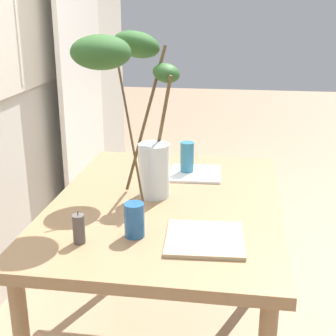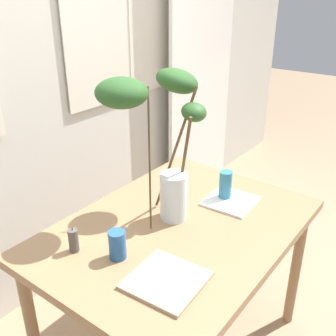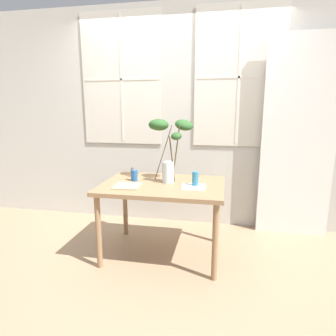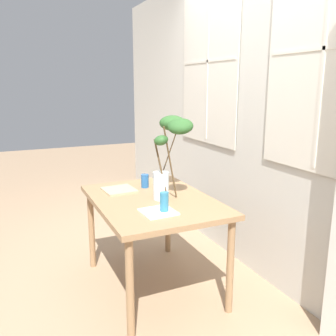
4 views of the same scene
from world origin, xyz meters
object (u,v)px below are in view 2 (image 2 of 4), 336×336
(dining_table, at_px, (178,241))
(vase_with_branches, at_px, (157,125))
(drinking_glass_blue_right, at_px, (225,185))
(plate_square_right, at_px, (230,201))
(pillar_candle, at_px, (74,240))
(drinking_glass_blue_left, at_px, (117,245))
(plate_square_left, at_px, (166,280))

(dining_table, xyz_separation_m, vase_with_branches, (0.03, 0.13, 0.49))
(drinking_glass_blue_right, bearing_deg, dining_table, 172.38)
(vase_with_branches, bearing_deg, plate_square_right, -38.00)
(vase_with_branches, height_order, pillar_candle, vase_with_branches)
(pillar_candle, bearing_deg, drinking_glass_blue_right, -20.35)
(drinking_glass_blue_left, bearing_deg, drinking_glass_blue_right, -8.89)
(drinking_glass_blue_right, bearing_deg, pillar_candle, 159.65)
(pillar_candle, bearing_deg, vase_with_branches, -11.49)
(dining_table, bearing_deg, pillar_candle, 150.30)
(plate_square_right, bearing_deg, vase_with_branches, 142.00)
(drinking_glass_blue_left, distance_m, drinking_glass_blue_right, 0.63)
(plate_square_left, distance_m, pillar_candle, 0.39)
(drinking_glass_blue_right, xyz_separation_m, plate_square_left, (-0.62, -0.13, -0.06))
(dining_table, height_order, plate_square_left, plate_square_left)
(dining_table, height_order, vase_with_branches, vase_with_branches)
(dining_table, relative_size, pillar_candle, 11.13)
(plate_square_left, bearing_deg, plate_square_right, 8.21)
(drinking_glass_blue_left, bearing_deg, plate_square_right, -12.55)
(vase_with_branches, distance_m, pillar_candle, 0.55)
(drinking_glass_blue_right, height_order, plate_square_right, drinking_glass_blue_right)
(dining_table, xyz_separation_m, drinking_glass_blue_right, (0.32, -0.04, 0.15))
(plate_square_right, distance_m, pillar_candle, 0.74)
(vase_with_branches, distance_m, plate_square_right, 0.53)
(plate_square_right, bearing_deg, plate_square_left, -171.79)
(drinking_glass_blue_left, distance_m, pillar_candle, 0.17)
(vase_with_branches, height_order, drinking_glass_blue_left, vase_with_branches)
(dining_table, bearing_deg, drinking_glass_blue_right, -7.62)
(drinking_glass_blue_left, bearing_deg, dining_table, -10.21)
(drinking_glass_blue_left, distance_m, plate_square_right, 0.63)
(dining_table, distance_m, plate_square_left, 0.36)
(drinking_glass_blue_right, bearing_deg, vase_with_branches, 148.48)
(drinking_glass_blue_right, distance_m, plate_square_right, 0.08)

